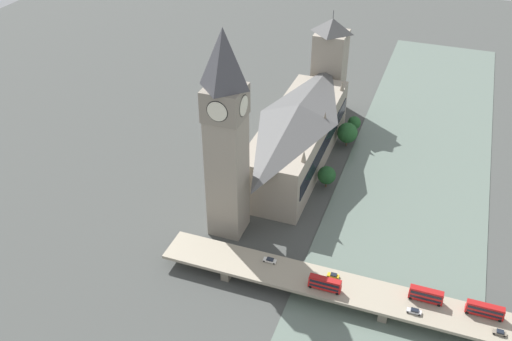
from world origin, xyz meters
TOP-DOWN VIEW (x-y plane):
  - ground_plane at (0.00, 0.00)m, footprint 600.00×600.00m
  - river_water at (-37.64, 0.00)m, footprint 63.29×360.00m
  - parliament_hall at (15.83, -8.00)m, footprint 26.12×88.19m
  - clock_tower at (27.49, 46.51)m, footprint 14.06×14.06m
  - victoria_tower at (15.88, -64.07)m, footprint 15.96×15.96m
  - road_bridge at (-37.64, 68.20)m, footprint 158.57×14.57m
  - double_decker_bus_lead at (-67.85, 65.14)m, footprint 11.74×2.48m
  - double_decker_bus_mid at (-49.59, 65.04)m, footprint 10.97×2.56m
  - double_decker_bus_rear at (-17.33, 71.30)m, footprint 11.05×2.57m
  - car_northbound_lead at (-18.77, 64.80)m, footprint 4.07×1.79m
  - car_northbound_mid at (-72.71, 71.32)m, footprint 4.05×1.77m
  - car_southbound_mid at (-46.89, 71.60)m, footprint 4.67×1.74m
  - car_southbound_tail at (4.19, 65.04)m, footprint 4.65×1.85m
  - tree_embankment_near at (-1.68, 6.12)m, footprint 7.98×7.98m
  - tree_embankment_mid at (-3.28, -43.41)m, footprint 6.65×6.65m
  - tree_embankment_far at (-2.51, -31.11)m, footprint 9.87×9.87m

SIDE VIEW (x-z plane):
  - ground_plane at x=0.00m, z-range 0.00..0.00m
  - river_water at x=-37.64m, z-range 0.00..0.30m
  - road_bridge at x=-37.64m, z-range 1.77..7.33m
  - tree_embankment_near at x=-1.68m, z-range 1.10..11.29m
  - car_northbound_mid at x=-72.71m, z-range 5.56..6.92m
  - car_northbound_lead at x=-18.77m, z-range 5.57..6.93m
  - car_southbound_tail at x=4.19m, z-range 5.56..7.00m
  - tree_embankment_mid at x=-3.28m, z-range 1.47..11.10m
  - car_southbound_mid at x=-46.89m, z-range 5.56..7.02m
  - tree_embankment_far at x=-2.51m, z-range 1.09..13.16m
  - double_decker_bus_lead at x=-67.85m, z-range 5.81..10.44m
  - double_decker_bus_rear at x=-17.33m, z-range 5.81..10.56m
  - double_decker_bus_mid at x=-49.59m, z-range 5.81..10.65m
  - parliament_hall at x=15.83m, z-range -0.10..30.27m
  - victoria_tower at x=15.88m, z-range -2.00..52.66m
  - clock_tower at x=27.49m, z-range 2.40..84.84m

